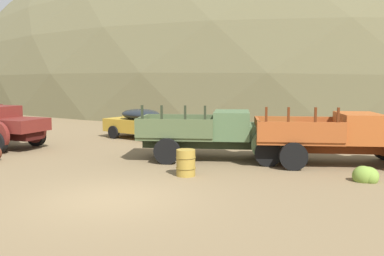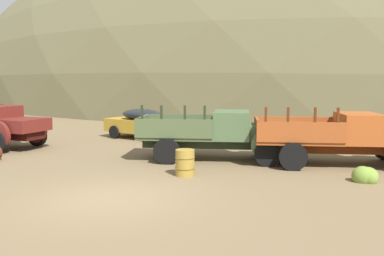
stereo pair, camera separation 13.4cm
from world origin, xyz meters
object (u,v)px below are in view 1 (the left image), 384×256
object	(u,v)px
car_mustard	(146,124)
oil_drum_foreground	(186,163)
truck_weathered_green	(229,134)
truck_oxide_orange	(355,138)

from	to	relation	value
car_mustard	oil_drum_foreground	size ratio (longest dim) A/B	5.88
car_mustard	truck_weathered_green	xyz separation A→B (m)	(5.31, -4.21, 0.19)
truck_oxide_orange	oil_drum_foreground	bearing A→B (deg)	-158.39
truck_weathered_green	truck_oxide_orange	world-z (taller)	same
truck_weathered_green	oil_drum_foreground	bearing A→B (deg)	-114.48
truck_oxide_orange	truck_weathered_green	bearing A→B (deg)	172.96
car_mustard	truck_oxide_orange	distance (m)	10.60
car_mustard	truck_oxide_orange	xyz separation A→B (m)	(9.88, -3.84, 0.19)
truck_weathered_green	oil_drum_foreground	size ratio (longest dim) A/B	7.35
oil_drum_foreground	car_mustard	bearing A→B (deg)	122.14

